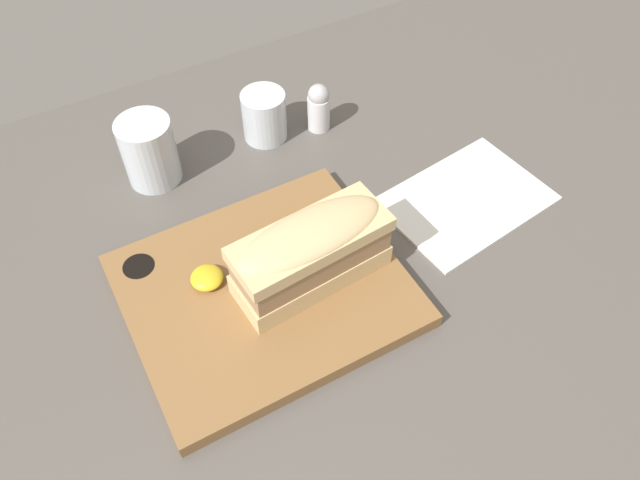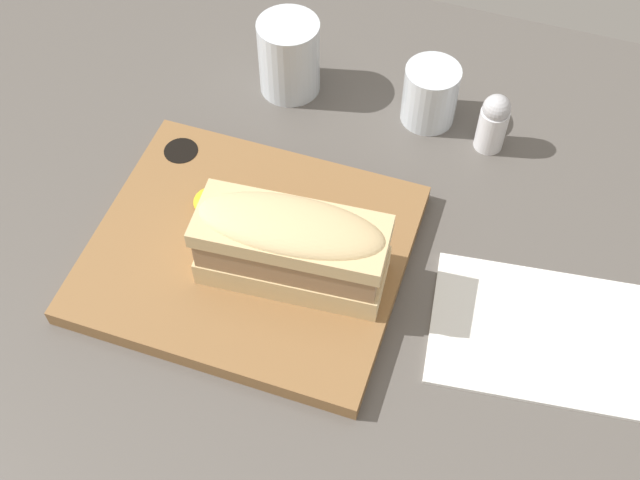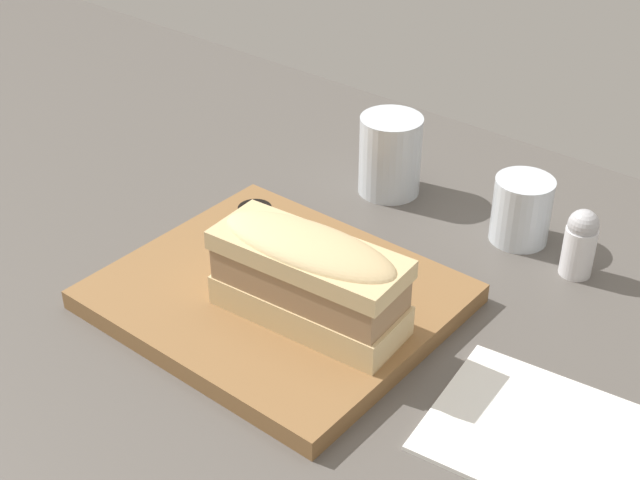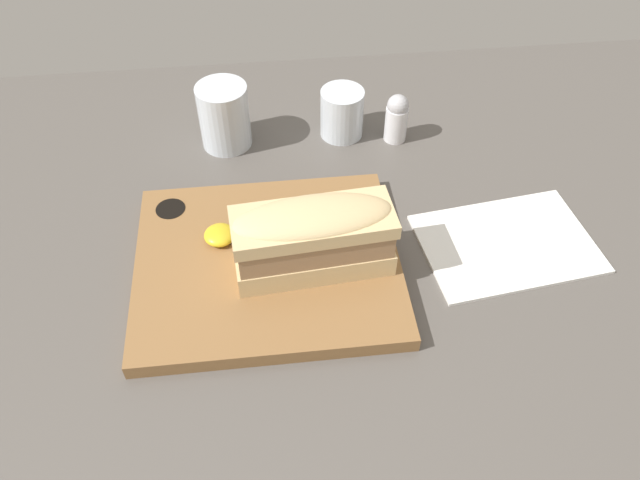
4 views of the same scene
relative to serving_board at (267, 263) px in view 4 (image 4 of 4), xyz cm
name	(u,v)px [view 4 (image 4 of 4)]	position (x,y,z in cm)	size (l,w,h in cm)	color
dining_table	(241,308)	(-3.31, -4.60, -1.96)	(190.46, 98.60, 2.00)	#56514C
serving_board	(267,263)	(0.00, 0.00, 0.00)	(30.05, 25.93, 1.97)	olive
sandwich	(313,236)	(5.27, -1.58, 5.67)	(17.81, 8.03, 8.77)	#DBBC84
mustard_dollop	(220,235)	(-5.19, 3.45, 1.69)	(3.68, 3.68, 1.47)	gold
water_glass	(225,120)	(-4.33, 24.03, 2.98)	(6.98, 6.98, 9.07)	silver
wine_glass	(342,115)	(11.99, 24.35, 2.25)	(6.08, 6.08, 6.98)	silver
napkin	(507,243)	(28.90, 0.55, -0.76)	(22.02, 16.63, 0.40)	white
salt_shaker	(397,117)	(19.38, 22.32, 2.66)	(3.15, 3.15, 7.15)	white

